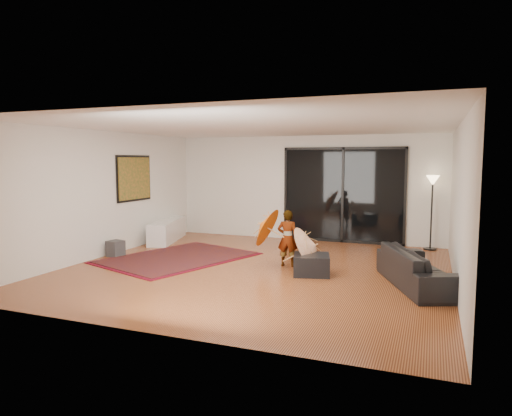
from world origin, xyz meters
The scene contains 17 objects.
floor centered at (0.00, 0.00, 0.00)m, with size 7.00×7.00×0.00m, color #AE5D2F.
ceiling centered at (0.00, 0.00, 2.70)m, with size 7.00×7.00×0.00m, color white.
wall_back centered at (0.00, 3.50, 1.35)m, with size 7.00×7.00×0.00m, color silver.
wall_front centered at (0.00, -3.50, 1.35)m, with size 7.00×7.00×0.00m, color silver.
wall_left centered at (-3.50, 0.00, 1.35)m, with size 7.00×7.00×0.00m, color silver.
wall_right centered at (3.50, 0.00, 1.35)m, with size 7.00×7.00×0.00m, color silver.
sliding_door centered at (1.00, 3.47, 1.20)m, with size 3.06×0.07×2.40m.
painting centered at (-3.46, 1.00, 1.65)m, with size 0.04×1.28×1.08m.
media_console centered at (-3.25, 2.05, 0.27)m, with size 0.49×1.94×0.54m, color white.
speaker centered at (-3.25, -0.03, 0.17)m, with size 0.30×0.30×0.34m, color #424244.
persian_rug centered at (-1.90, 0.30, 0.01)m, with size 3.06×3.61×0.02m.
sofa centered at (2.95, -0.15, 0.31)m, with size 2.11×0.83×0.62m, color black.
ottoman centered at (1.09, -0.02, 0.18)m, with size 0.64×0.64×0.36m, color black.
floor_lamp centered at (3.10, 3.25, 1.36)m, with size 0.30×0.30×1.73m.
child centered at (0.49, 0.45, 0.56)m, with size 0.41×0.27×1.11m, color #999999.
parasol_orange centered at (-0.06, 0.40, 0.73)m, with size 0.51×0.82×0.86m.
parasol_white centered at (1.09, 0.30, 0.50)m, with size 0.61×0.91×0.96m.
Camera 1 is at (3.10, -7.98, 2.08)m, focal length 32.00 mm.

